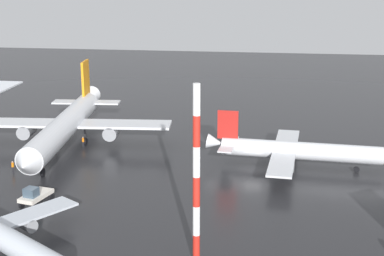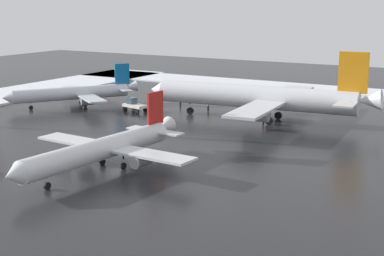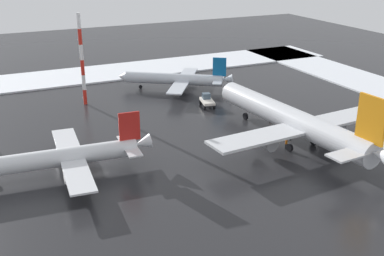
# 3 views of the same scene
# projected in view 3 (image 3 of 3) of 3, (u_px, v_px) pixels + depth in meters

# --- Properties ---
(ground_plane) EXTENTS (240.00, 240.00, 0.00)m
(ground_plane) POSITION_uv_depth(u_px,v_px,m) (100.00, 162.00, 71.41)
(ground_plane) COLOR #232326
(snow_bank_far) EXTENTS (152.00, 16.00, 0.35)m
(snow_bank_far) POSITION_uv_depth(u_px,v_px,m) (45.00, 79.00, 113.61)
(snow_bank_far) COLOR white
(snow_bank_far) RESTS_ON ground_plane
(airplane_far_rear) EXTENTS (33.40, 40.21, 11.93)m
(airplane_far_rear) POSITION_uv_depth(u_px,v_px,m) (293.00, 120.00, 76.63)
(airplane_far_rear) COLOR silver
(airplane_far_rear) RESTS_ON ground_plane
(airplane_distant_tail) EXTENTS (22.32, 19.20, 7.61)m
(airplane_distant_tail) POSITION_uv_depth(u_px,v_px,m) (176.00, 79.00, 105.14)
(airplane_distant_tail) COLOR silver
(airplane_distant_tail) RESTS_ON ground_plane
(airplane_foreground_jet) EXTENTS (27.18, 22.57, 8.07)m
(airplane_foreground_jet) POSITION_uv_depth(u_px,v_px,m) (60.00, 158.00, 66.37)
(airplane_foreground_jet) COLOR silver
(airplane_foreground_jet) RESTS_ON ground_plane
(pushback_tug) EXTENTS (3.18, 4.98, 2.50)m
(pushback_tug) POSITION_uv_depth(u_px,v_px,m) (207.00, 100.00, 95.09)
(pushback_tug) COLOR silver
(pushback_tug) RESTS_ON ground_plane
(ground_crew_by_nose_gear) EXTENTS (0.36, 0.36, 1.71)m
(ground_crew_by_nose_gear) POSITION_uv_depth(u_px,v_px,m) (257.00, 102.00, 95.03)
(ground_crew_by_nose_gear) COLOR black
(ground_crew_by_nose_gear) RESTS_ON ground_plane
(ground_crew_mid_apron) EXTENTS (0.36, 0.36, 1.71)m
(ground_crew_mid_apron) POSITION_uv_depth(u_px,v_px,m) (286.00, 143.00, 75.47)
(ground_crew_mid_apron) COLOR black
(ground_crew_mid_apron) RESTS_ON ground_plane
(ground_crew_near_tug) EXTENTS (0.36, 0.36, 1.71)m
(ground_crew_near_tug) POSITION_uv_depth(u_px,v_px,m) (271.00, 112.00, 89.12)
(ground_crew_near_tug) COLOR black
(ground_crew_near_tug) RESTS_ON ground_plane
(antenna_mast) EXTENTS (0.70, 0.70, 18.09)m
(antenna_mast) POSITION_uv_depth(u_px,v_px,m) (82.00, 60.00, 93.64)
(antenna_mast) COLOR red
(antenna_mast) RESTS_ON ground_plane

